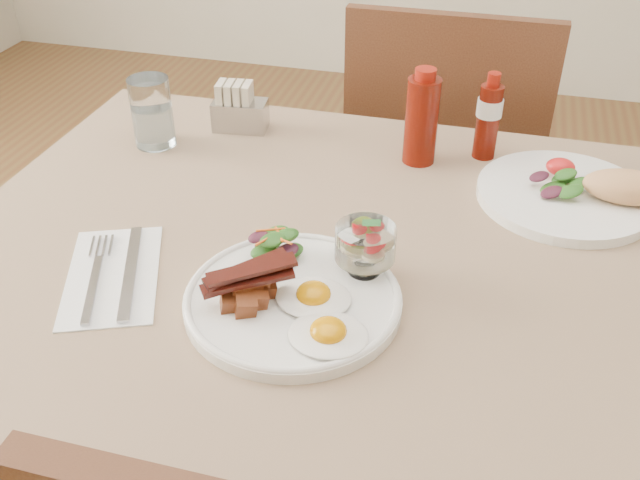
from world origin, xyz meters
TOP-DOWN VIEW (x-y plane):
  - table at (0.00, 0.00)m, footprint 1.33×0.88m
  - chair_far at (0.00, 0.66)m, footprint 0.42×0.42m
  - main_plate at (-0.12, -0.14)m, footprint 0.28×0.28m
  - fried_eggs at (-0.07, -0.18)m, footprint 0.16×0.18m
  - bacon_potato_pile at (-0.16, -0.17)m, footprint 0.12×0.10m
  - side_salad at (-0.16, -0.07)m, footprint 0.08×0.07m
  - fruit_cup at (-0.04, -0.07)m, footprint 0.08×0.08m
  - second_plate at (0.25, 0.22)m, footprint 0.30×0.27m
  - ketchup_bottle at (-0.02, 0.29)m, footprint 0.07×0.07m
  - hot_sauce_bottle at (0.09, 0.33)m, footprint 0.05×0.05m
  - sugar_caddy at (-0.36, 0.33)m, footprint 0.10×0.07m
  - water_glass at (-0.49, 0.23)m, footprint 0.07×0.07m
  - napkin_cutlery at (-0.37, -0.15)m, footprint 0.20×0.25m

SIDE VIEW (x-z plane):
  - chair_far at x=0.00m, z-range 0.06..0.99m
  - table at x=0.00m, z-range 0.29..1.04m
  - napkin_cutlery at x=-0.37m, z-range 0.75..0.76m
  - main_plate at x=-0.12m, z-range 0.75..0.77m
  - second_plate at x=0.25m, z-range 0.74..0.80m
  - fried_eggs at x=-0.07m, z-range 0.76..0.79m
  - side_salad at x=-0.16m, z-range 0.77..0.81m
  - sugar_caddy at x=-0.36m, z-range 0.74..0.84m
  - bacon_potato_pile at x=-0.16m, z-range 0.77..0.82m
  - water_glass at x=-0.49m, z-range 0.74..0.87m
  - fruit_cup at x=-0.04m, z-range 0.77..0.85m
  - hot_sauce_bottle at x=0.09m, z-range 0.75..0.90m
  - ketchup_bottle at x=-0.02m, z-range 0.75..0.91m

